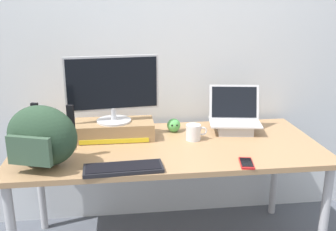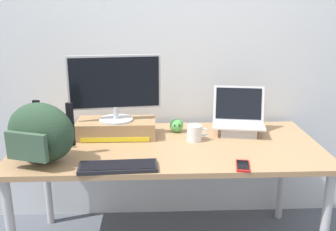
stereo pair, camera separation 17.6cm
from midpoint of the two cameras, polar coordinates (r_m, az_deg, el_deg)
back_wall at (r=2.68m, az=-3.30°, el=11.02°), size 7.00×0.10×2.60m
desk at (r=2.33m, az=-2.17°, el=-5.81°), size 1.82×0.83×0.74m
toner_box_yellow at (r=2.43m, az=-10.09°, el=-2.12°), size 0.49×0.23×0.11m
desktop_monitor at (r=2.36m, az=-10.42°, el=3.99°), size 0.57×0.21×0.41m
open_laptop at (r=2.53m, az=7.95°, el=-1.06°), size 0.36×0.28×0.29m
external_keyboard at (r=1.98m, az=-9.24°, el=-7.81°), size 0.41×0.16×0.02m
messenger_backpack at (r=2.09m, az=-20.64°, el=-2.97°), size 0.43×0.34×0.32m
coffee_mug at (r=2.36m, az=1.73°, el=-2.55°), size 0.13×0.09×0.10m
cell_phone at (r=2.05m, az=9.23°, el=-7.07°), size 0.09×0.15×0.01m
plush_toy at (r=2.50m, az=-1.15°, el=-1.49°), size 0.09×0.09×0.09m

